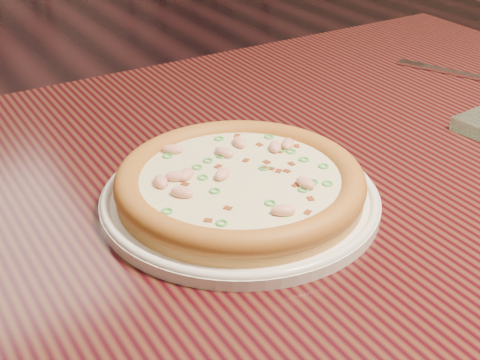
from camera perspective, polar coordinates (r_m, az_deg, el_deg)
hero_table at (r=0.87m, az=5.07°, el=-3.99°), size 1.20×0.80×0.75m
plate at (r=0.72m, az=0.00°, el=-1.47°), size 0.30×0.30×0.02m
pizza at (r=0.71m, az=-0.01°, el=-0.20°), size 0.27×0.27×0.03m
fork at (r=1.14m, az=17.76°, el=8.75°), size 0.09×0.17×0.00m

